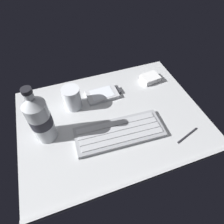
% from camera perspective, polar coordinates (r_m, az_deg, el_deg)
% --- Properties ---
extents(ground_plane, '(0.64, 0.48, 0.03)m').
position_cam_1_polar(ground_plane, '(0.67, 0.07, -2.31)').
color(ground_plane, '#B7BABC').
extents(keyboard, '(0.30, 0.13, 0.02)m').
position_cam_1_polar(keyboard, '(0.62, 2.45, -6.05)').
color(keyboard, '#93969B').
rests_on(keyboard, ground_plane).
extents(handheld_device, '(0.13, 0.08, 0.02)m').
position_cam_1_polar(handheld_device, '(0.74, -2.52, 5.50)').
color(handheld_device, '#B7BABF').
rests_on(handheld_device, ground_plane).
extents(juice_cup, '(0.06, 0.06, 0.09)m').
position_cam_1_polar(juice_cup, '(0.69, -11.98, 3.97)').
color(juice_cup, silver).
rests_on(juice_cup, ground_plane).
extents(water_bottle, '(0.07, 0.07, 0.21)m').
position_cam_1_polar(water_bottle, '(0.59, -21.02, -1.75)').
color(water_bottle, silver).
rests_on(water_bottle, ground_plane).
extents(charger_block, '(0.08, 0.06, 0.02)m').
position_cam_1_polar(charger_block, '(0.81, 11.49, 9.96)').
color(charger_block, white).
rests_on(charger_block, ground_plane).
extents(stylus_pen, '(0.09, 0.04, 0.01)m').
position_cam_1_polar(stylus_pen, '(0.67, 21.92, -6.46)').
color(stylus_pen, '#26262B').
rests_on(stylus_pen, ground_plane).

